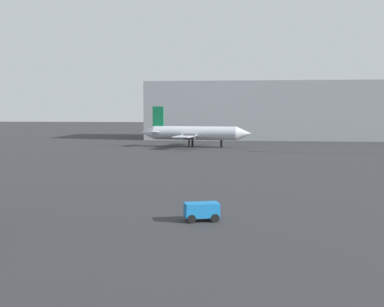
% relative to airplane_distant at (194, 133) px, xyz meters
% --- Properties ---
extents(airplane_distant, '(24.03, 19.29, 8.52)m').
position_rel_airplane_distant_xyz_m(airplane_distant, '(0.00, 0.00, 0.00)').
color(airplane_distant, silver).
rests_on(airplane_distant, ground_plane).
extents(baggage_cart, '(2.68, 1.99, 1.30)m').
position_rel_airplane_distant_xyz_m(baggage_cart, '(8.32, -70.49, -2.17)').
color(baggage_cart, '#1972BF').
rests_on(baggage_cart, ground_plane).
extents(terminal_building, '(80.07, 25.05, 15.07)m').
position_rel_airplane_distant_xyz_m(terminal_building, '(24.67, 34.13, 4.61)').
color(terminal_building, '#999EA3').
rests_on(terminal_building, ground_plane).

